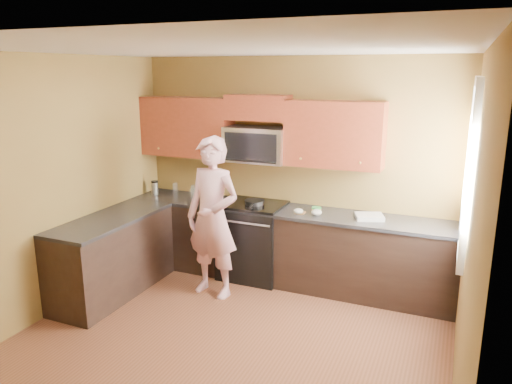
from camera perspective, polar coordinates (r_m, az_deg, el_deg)
The scene contains 27 objects.
floor at distance 4.77m, azimuth -4.10°, elevation -17.98°, with size 4.00×4.00×0.00m, color brown.
ceiling at distance 4.05m, azimuth -4.79°, elevation 16.41°, with size 4.00×4.00×0.00m, color white.
wall_back at distance 6.01m, azimuth 4.38°, elevation 2.70°, with size 4.00×4.00×0.00m, color brown.
wall_front at distance 2.73m, azimuth -24.63°, elevation -12.99°, with size 4.00×4.00×0.00m, color brown.
wall_left at distance 5.41m, azimuth -23.58°, elevation 0.27°, with size 4.00×4.00×0.00m, color brown.
wall_right at distance 3.78m, azimuth 23.77°, elevation -5.40°, with size 4.00×4.00×0.00m, color brown.
cabinet_back_run at distance 5.99m, azimuth 3.28°, elevation -6.39°, with size 4.00×0.60×0.88m, color black.
cabinet_left_run at distance 5.89m, azimuth -16.45°, elevation -7.32°, with size 0.60×1.60×0.88m, color black.
countertop_back at distance 5.83m, azimuth 3.31°, elevation -2.19°, with size 4.00×0.62×0.04m, color black.
countertop_left at distance 5.74m, azimuth -16.69°, elevation -3.06°, with size 0.62×1.60×0.04m, color black.
stove at distance 6.09m, azimuth -0.35°, elevation -5.65°, with size 0.76×0.65×0.95m, color black, non-canonical shape.
microwave at distance 5.95m, azimuth 0.11°, elevation 3.60°, with size 0.76×0.40×0.42m, color silver, non-canonical shape.
upper_cab_left at distance 6.42m, azimuth -7.95°, elevation 4.25°, with size 1.22×0.33×0.75m, color maroon, non-canonical shape.
upper_cab_right at distance 5.69m, azimuth 9.02°, elevation 2.94°, with size 1.12×0.33×0.75m, color maroon, non-canonical shape.
upper_cab_over_mw at distance 5.90m, azimuth 0.25°, elevation 9.88°, with size 0.76×0.33×0.30m, color maroon.
window at distance 4.87m, azimuth 23.86°, elevation 2.43°, with size 0.06×1.06×1.66m, color white, non-canonical shape.
woman at distance 5.51m, azimuth -5.09°, elevation -3.01°, with size 0.67×0.44×1.84m, color #DB6D8B.
frying_pan at distance 5.91m, azimuth -0.17°, elevation -1.44°, with size 0.24×0.42×0.05m, color black, non-canonical shape.
butter_tub at distance 5.73m, azimuth 7.10°, elevation -2.37°, with size 0.11×0.11×0.08m, color gold, non-canonical shape.
toast_slice at distance 5.67m, azimuth 5.21°, elevation -2.42°, with size 0.11×0.11×0.01m, color #B27F47.
napkin_a at distance 5.65m, azimuth 5.00°, elevation -2.24°, with size 0.11×0.12×0.06m, color silver.
napkin_b at distance 5.61m, azimuth 7.11°, elevation -2.38°, with size 0.12×0.13×0.07m, color silver.
dish_towel at distance 5.58m, azimuth 13.14°, elevation -2.83°, with size 0.30×0.24×0.05m, color silver.
travel_mug at distance 6.61m, azimuth -11.73°, elevation -0.32°, with size 0.09×0.09×0.19m, color silver, non-canonical shape.
glass_a at distance 6.72m, azimuth -9.44°, elevation 0.53°, with size 0.07×0.07×0.12m, color silver.
glass_b at distance 6.43m, azimuth -7.38°, elevation -0.00°, with size 0.07×0.07×0.12m, color silver.
glass_c at distance 6.57m, azimuth -7.32°, elevation 0.30°, with size 0.07×0.07×0.12m, color silver.
Camera 1 is at (1.88, -3.59, 2.53)m, focal length 34.13 mm.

